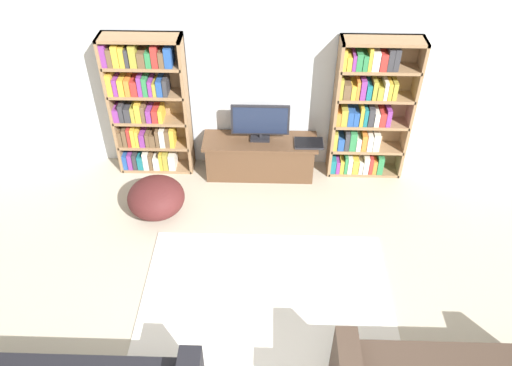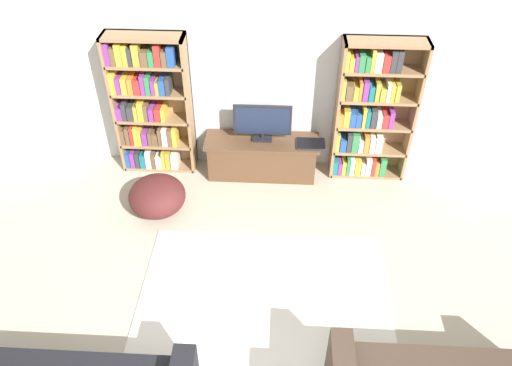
{
  "view_description": "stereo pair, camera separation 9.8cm",
  "coord_description": "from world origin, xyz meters",
  "px_view_note": "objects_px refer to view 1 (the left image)",
  "views": [
    {
      "loc": [
        0.13,
        -1.19,
        4.04
      ],
      "look_at": [
        0.01,
        2.88,
        0.7
      ],
      "focal_mm": 35.0,
      "sensor_mm": 36.0,
      "label": 1
    },
    {
      "loc": [
        0.23,
        -1.18,
        4.04
      ],
      "look_at": [
        0.01,
        2.88,
        0.7
      ],
      "focal_mm": 35.0,
      "sensor_mm": 36.0,
      "label": 2
    }
  ],
  "objects_px": {
    "laptop": "(309,143)",
    "beanbag_ottoman": "(156,198)",
    "bookshelf_left": "(147,107)",
    "television": "(260,122)",
    "bookshelf_right": "(367,111)",
    "tv_stand": "(260,157)"
  },
  "relations": [
    {
      "from": "bookshelf_left",
      "to": "bookshelf_right",
      "type": "relative_size",
      "value": 1.0
    },
    {
      "from": "bookshelf_right",
      "to": "laptop",
      "type": "height_order",
      "value": "bookshelf_right"
    },
    {
      "from": "bookshelf_left",
      "to": "bookshelf_right",
      "type": "xyz_separation_m",
      "value": [
        2.68,
        0.0,
        -0.02
      ]
    },
    {
      "from": "beanbag_ottoman",
      "to": "laptop",
      "type": "bearing_deg",
      "value": 22.0
    },
    {
      "from": "laptop",
      "to": "beanbag_ottoman",
      "type": "distance_m",
      "value": 1.96
    },
    {
      "from": "tv_stand",
      "to": "television",
      "type": "height_order",
      "value": "television"
    },
    {
      "from": "television",
      "to": "laptop",
      "type": "height_order",
      "value": "television"
    },
    {
      "from": "tv_stand",
      "to": "laptop",
      "type": "height_order",
      "value": "laptop"
    },
    {
      "from": "tv_stand",
      "to": "laptop",
      "type": "relative_size",
      "value": 4.03
    },
    {
      "from": "bookshelf_left",
      "to": "bookshelf_right",
      "type": "bearing_deg",
      "value": 0.04
    },
    {
      "from": "bookshelf_right",
      "to": "tv_stand",
      "type": "xyz_separation_m",
      "value": [
        -1.29,
        -0.11,
        -0.63
      ]
    },
    {
      "from": "beanbag_ottoman",
      "to": "tv_stand",
      "type": "bearing_deg",
      "value": 33.38
    },
    {
      "from": "television",
      "to": "bookshelf_right",
      "type": "bearing_deg",
      "value": 3.56
    },
    {
      "from": "bookshelf_left",
      "to": "television",
      "type": "bearing_deg",
      "value": -3.24
    },
    {
      "from": "bookshelf_left",
      "to": "tv_stand",
      "type": "relative_size",
      "value": 1.27
    },
    {
      "from": "television",
      "to": "laptop",
      "type": "bearing_deg",
      "value": -8.46
    },
    {
      "from": "bookshelf_left",
      "to": "laptop",
      "type": "distance_m",
      "value": 2.03
    },
    {
      "from": "laptop",
      "to": "tv_stand",
      "type": "bearing_deg",
      "value": 174.29
    },
    {
      "from": "bookshelf_right",
      "to": "television",
      "type": "bearing_deg",
      "value": -176.44
    },
    {
      "from": "bookshelf_right",
      "to": "tv_stand",
      "type": "height_order",
      "value": "bookshelf_right"
    },
    {
      "from": "bookshelf_left",
      "to": "laptop",
      "type": "relative_size",
      "value": 5.11
    },
    {
      "from": "television",
      "to": "tv_stand",
      "type": "bearing_deg",
      "value": -90.0
    }
  ]
}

